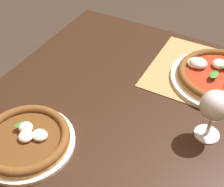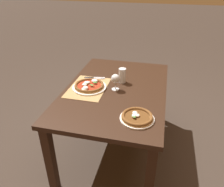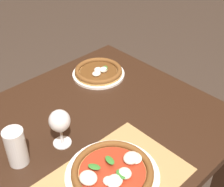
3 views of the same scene
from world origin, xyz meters
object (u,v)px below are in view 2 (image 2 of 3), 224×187
object	(u,v)px
fork	(95,78)
knife	(95,78)
pizza_near	(89,86)
pint_glass	(122,76)
pizza_far	(137,117)
wine_glass	(115,79)

from	to	relation	value
fork	knife	xyz separation A→B (m)	(-0.02, -0.01, 0.00)
pizza_near	fork	distance (m)	0.20
pint_glass	fork	bearing A→B (deg)	-91.38
pizza_far	knife	world-z (taller)	pizza_far
pizza_near	knife	size ratio (longest dim) A/B	1.49
pizza_far	pint_glass	size ratio (longest dim) A/B	1.80
pizza_far	fork	bearing A→B (deg)	-138.98
pizza_near	pint_glass	world-z (taller)	pint_glass
fork	wine_glass	bearing A→B (deg)	55.31
pint_glass	fork	size ratio (longest dim) A/B	0.73
pizza_near	pizza_far	distance (m)	0.64
wine_glass	pizza_far	bearing A→B (deg)	32.35
pizza_far	knife	bearing A→B (deg)	-139.39
pizza_far	wine_glass	bearing A→B (deg)	-147.65
pizza_near	pint_glass	size ratio (longest dim) A/B	2.20
wine_glass	fork	bearing A→B (deg)	-124.69
pint_glass	fork	xyz separation A→B (m)	(-0.01, -0.28, -0.06)
pizza_near	knife	distance (m)	0.22
wine_glass	knife	world-z (taller)	wine_glass
pizza_far	pint_glass	distance (m)	0.63
pizza_near	wine_glass	size ratio (longest dim) A/B	2.06
pint_glass	pizza_far	bearing A→B (deg)	21.49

